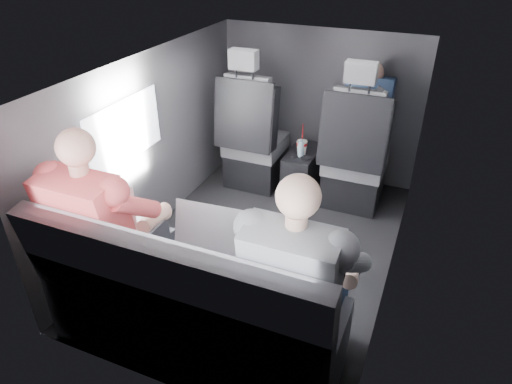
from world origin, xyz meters
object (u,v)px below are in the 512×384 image
at_px(passenger_rear_left, 108,228).
at_px(laptop_silver, 221,233).
at_px(rear_bench, 190,313).
at_px(laptop_white, 116,215).
at_px(front_seat_right, 354,162).
at_px(center_console, 302,172).
at_px(front_seat_left, 253,145).
at_px(water_bottle, 301,149).
at_px(soda_cup, 302,147).
at_px(laptop_black, 316,267).
at_px(passenger_rear_right, 300,282).
at_px(passenger_front_right, 367,113).

bearing_deg(passenger_rear_left, laptop_silver, 19.69).
distance_m(rear_bench, laptop_white, 0.72).
xyz_separation_m(front_seat_right, center_console, (-0.45, 0.04, -0.20)).
bearing_deg(rear_bench, front_seat_left, 103.31).
bearing_deg(center_console, water_bottle, -85.59).
relative_size(front_seat_right, water_bottle, 8.41).
xyz_separation_m(center_console, passenger_rear_left, (-0.54, -1.85, 0.45)).
xyz_separation_m(soda_cup, laptop_black, (0.59, -1.64, 0.16)).
bearing_deg(passenger_rear_left, front_seat_right, 61.20).
distance_m(laptop_white, passenger_rear_right, 1.16).
height_order(water_bottle, passenger_rear_left, passenger_rear_left).
height_order(front_seat_left, rear_bench, front_seat_left).
bearing_deg(soda_cup, laptop_silver, -88.61).
distance_m(passenger_rear_right, passenger_front_right, 2.07).
bearing_deg(water_bottle, rear_bench, -90.23).
bearing_deg(laptop_white, rear_bench, -21.00).
relative_size(front_seat_left, laptop_silver, 3.01).
bearing_deg(passenger_front_right, front_seat_right, -92.39).
bearing_deg(passenger_rear_right, soda_cup, 107.31).
bearing_deg(passenger_rear_right, laptop_black, 74.80).
distance_m(front_seat_right, water_bottle, 0.45).
bearing_deg(center_console, laptop_white, -109.14).
xyz_separation_m(water_bottle, laptop_black, (0.59, -1.61, 0.17)).
relative_size(laptop_black, passenger_rear_right, 0.34).
bearing_deg(passenger_rear_left, passenger_front_right, 64.07).
height_order(front_seat_right, laptop_white, front_seat_right).
distance_m(front_seat_right, passenger_rear_right, 1.83).
bearing_deg(passenger_front_right, laptop_silver, -102.66).
xyz_separation_m(center_console, passenger_front_right, (0.46, 0.22, 0.54)).
distance_m(laptop_white, passenger_front_right, 2.20).
distance_m(soda_cup, laptop_black, 1.75).
xyz_separation_m(soda_cup, passenger_front_right, (0.45, 0.28, 0.27)).
distance_m(laptop_black, passenger_rear_left, 1.15).
height_order(soda_cup, passenger_rear_right, passenger_rear_right).
bearing_deg(passenger_rear_right, laptop_white, 173.40).
bearing_deg(passenger_rear_right, front_seat_right, 93.51).
bearing_deg(laptop_silver, passenger_rear_right, -22.12).
distance_m(water_bottle, passenger_front_right, 0.62).
distance_m(center_console, passenger_rear_left, 1.98).
bearing_deg(rear_bench, laptop_black, 21.49).
xyz_separation_m(rear_bench, soda_cup, (0.01, 1.88, 0.16)).
relative_size(laptop_white, passenger_front_right, 0.68).
xyz_separation_m(laptop_white, laptop_silver, (0.64, 0.08, 0.00)).
height_order(passenger_rear_right, passenger_front_right, passenger_rear_right).
bearing_deg(passenger_front_right, passenger_rear_left, -115.93).
height_order(laptop_silver, passenger_rear_left, passenger_rear_left).
xyz_separation_m(front_seat_left, front_seat_right, (0.90, 0.00, 0.00)).
xyz_separation_m(water_bottle, passenger_rear_left, (-0.55, -1.75, 0.18)).
relative_size(laptop_silver, passenger_front_right, 0.58).
relative_size(passenger_rear_right, passenger_front_right, 1.72).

